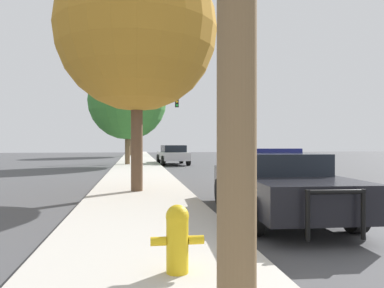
# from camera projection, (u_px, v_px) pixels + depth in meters

# --- Properties ---
(sidewalk_left) EXTENTS (3.00, 110.00, 0.13)m
(sidewalk_left) POSITION_uv_depth(u_px,v_px,m) (146.00, 249.00, 5.40)
(sidewalk_left) COLOR #BCB7AD
(sidewalk_left) RESTS_ON ground_plane
(police_car) EXTENTS (2.27, 5.43, 1.47)m
(police_car) POSITION_uv_depth(u_px,v_px,m) (275.00, 182.00, 8.18)
(police_car) COLOR black
(police_car) RESTS_ON ground_plane
(fire_hydrant) EXTENTS (0.61, 0.27, 0.77)m
(fire_hydrant) POSITION_uv_depth(u_px,v_px,m) (177.00, 237.00, 4.23)
(fire_hydrant) COLOR gold
(fire_hydrant) RESTS_ON sidewalk_left
(traffic_light) EXTENTS (3.27, 0.35, 5.49)m
(traffic_light) POSITION_uv_depth(u_px,v_px,m) (155.00, 114.00, 31.22)
(traffic_light) COLOR #424247
(traffic_light) RESTS_ON sidewalk_left
(car_background_midblock) EXTENTS (2.17, 4.55, 1.40)m
(car_background_midblock) POSITION_uv_depth(u_px,v_px,m) (173.00, 154.00, 26.92)
(car_background_midblock) COLOR #B7B7BC
(car_background_midblock) RESTS_ON ground_plane
(tree_sidewalk_mid) EXTENTS (5.28, 5.28, 6.95)m
(tree_sidewalk_mid) POSITION_uv_depth(u_px,v_px,m) (127.00, 101.00, 25.25)
(tree_sidewalk_mid) COLOR brown
(tree_sidewalk_mid) RESTS_ON sidewalk_left
(tree_sidewalk_near) EXTENTS (4.88, 4.88, 7.31)m
(tree_sidewalk_near) POSITION_uv_depth(u_px,v_px,m) (137.00, 31.00, 11.34)
(tree_sidewalk_near) COLOR brown
(tree_sidewalk_near) RESTS_ON sidewalk_left
(tree_sidewalk_far) EXTENTS (5.59, 5.59, 7.65)m
(tree_sidewalk_far) POSITION_uv_depth(u_px,v_px,m) (130.00, 113.00, 42.53)
(tree_sidewalk_far) COLOR brown
(tree_sidewalk_far) RESTS_ON sidewalk_left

